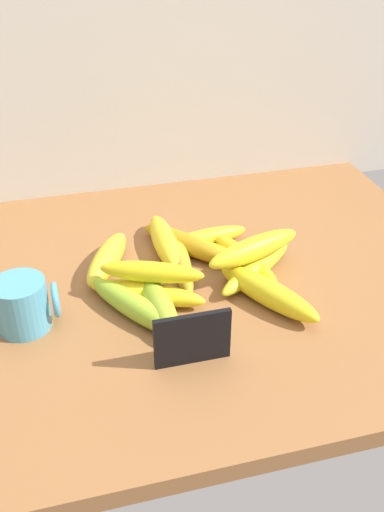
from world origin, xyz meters
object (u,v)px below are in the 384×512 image
Objects in this scene: banana_5 at (204,239)px; banana_8 at (186,244)px; banana_6 at (159,305)px; banana_13 at (254,248)px; coffee_mug at (23,305)px; banana_11 at (107,259)px; banana_3 at (165,242)px; banana_9 at (181,263)px; chalkboard_sign at (192,341)px; banana_4 at (209,251)px; banana_2 at (256,268)px; banana_12 at (152,272)px; banana_0 at (134,306)px; banana_10 at (268,292)px; banana_1 at (243,258)px; banana_7 at (146,293)px.

banana_8 is (-3.68, -1.20, 0.18)cm from banana_5.
banana_6 is 19.63cm from banana_13.
coffee_mug reaches higher than banana_11.
banana_11 is (-11.01, -2.90, -0.01)cm from banana_3.
banana_8 reaches higher than banana_9.
banana_5 is 13.06cm from banana_13.
coffee_mug reaches higher than banana_9.
banana_4 is (9.72, 25.00, -2.15)cm from chalkboard_sign.
banana_2 is at bearing 47.59° from chalkboard_sign.
banana_8 is 1.19× the size of banana_12.
banana_2 is at bearing -44.09° from banana_13.
coffee_mug is at bearing -174.66° from banana_2.
banana_5 is (0.31, 4.36, 0.02)cm from banana_4.
banana_0 is 1.22× the size of banana_11.
banana_10 is at bearing -34.83° from banana_11.
banana_5 is 18.68cm from banana_11.
banana_13 reaches higher than banana_6.
banana_2 is 13.10cm from banana_9.
coffee_mug reaches higher than banana_12.
banana_5 is at bearing 85.88° from banana_4.
banana_5 is (-5.02, 7.99, 0.05)cm from banana_1.
banana_10 is 1.21× the size of banana_11.
banana_10 is at bearing -89.06° from banana_1.
banana_1 is at bearing -34.19° from banana_4.
banana_0 reaches higher than banana_1.
banana_13 is (15.69, 18.20, 1.60)cm from chalkboard_sign.
banana_0 is 23.59cm from banana_5.
banana_7 reaches higher than banana_4.
coffee_mug reaches higher than banana_13.
banana_11 is at bearing 162.97° from banana_9.
banana_6 is at bearing -131.67° from banana_4.
banana_9 is at bearing 43.86° from banana_7.
chalkboard_sign reaches higher than banana_11.
banana_13 is (5.66, -11.16, 3.73)cm from banana_5.
banana_6 is at bearing -117.58° from banana_8.
banana_1 is 1.08× the size of banana_12.
chalkboard_sign is 13.85cm from banana_0.
banana_7 reaches higher than banana_2.
banana_10 reaches higher than banana_9.
banana_6 is 5.51cm from banana_12.
banana_4 is 18.25cm from banana_6.
banana_0 is at bearing 167.01° from banana_6.
banana_12 is at bearing -132.75° from banana_5.
banana_12 reaches higher than banana_10.
banana_11 reaches higher than banana_7.
banana_2 is at bearing 18.84° from banana_6.
banana_10 is at bearing -63.93° from banana_8.
chalkboard_sign reaches higher than banana_13.
banana_1 is at bearing 54.84° from chalkboard_sign.
banana_6 is at bearing -119.84° from banana_9.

